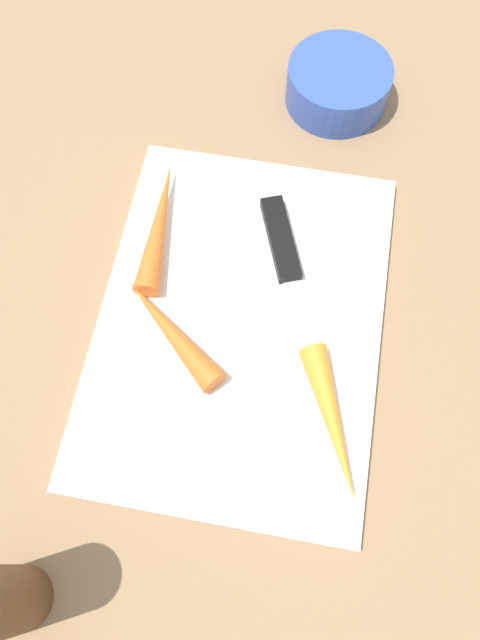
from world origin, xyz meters
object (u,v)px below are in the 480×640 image
at_px(carrot_shortest, 170,330).
at_px(small_bowl, 338,85).
at_px(cutting_board, 240,322).
at_px(carrot_longest, 159,225).
at_px(knife, 283,251).
at_px(carrot_medium, 333,422).

relative_size(carrot_shortest, small_bowl, 1.16).
distance_m(cutting_board, carrot_shortest, 0.07).
height_order(cutting_board, carrot_shortest, carrot_shortest).
height_order(cutting_board, carrot_longest, carrot_longest).
relative_size(knife, small_bowl, 1.73).
distance_m(cutting_board, carrot_longest, 0.12).
xyz_separation_m(knife, carrot_longest, (-0.00, -0.12, 0.01)).
distance_m(cutting_board, carrot_medium, 0.13).
xyz_separation_m(carrot_longest, carrot_medium, (0.16, 0.19, 0.00)).
bearing_deg(carrot_longest, small_bowl, -39.41).
bearing_deg(small_bowl, carrot_shortest, -20.26).
height_order(carrot_shortest, small_bowl, small_bowl).
bearing_deg(carrot_medium, knife, -179.87).
relative_size(knife, carrot_shortest, 1.49).
xyz_separation_m(carrot_longest, carrot_shortest, (0.11, 0.03, 0.00)).
bearing_deg(carrot_shortest, knife, -90.73).
bearing_deg(cutting_board, carrot_medium, 48.61).
height_order(carrot_longest, small_bowl, small_bowl).
bearing_deg(carrot_medium, carrot_longest, -153.06).
distance_m(carrot_medium, small_bowl, 0.37).
bearing_deg(knife, carrot_shortest, -61.95).
bearing_deg(knife, cutting_board, -41.89).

